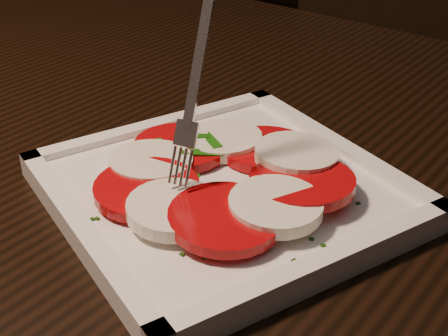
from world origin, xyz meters
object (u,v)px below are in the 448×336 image
Objects in this scene: plate at (224,193)px; fork at (201,75)px; chair at (383,72)px; table at (194,212)px.

fork is at bearing -156.47° from plate.
chair is 3.75× the size of plate.
chair is (-0.09, 0.77, -0.12)m from table.
chair is 0.94m from fork.
plate reaches higher than table.
chair reaches higher than plate.
plate is at bearing -91.46° from chair.
table is at bearing -97.18° from chair.
table is 0.24m from fork.
chair is at bearing 102.70° from plate.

